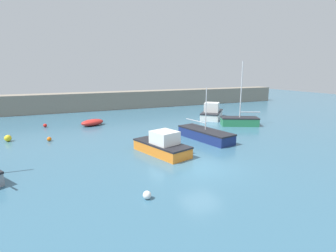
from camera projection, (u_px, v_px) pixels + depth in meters
name	position (u px, v px, depth m)	size (l,w,h in m)	color
ground_plane	(201.00, 169.00, 17.06)	(120.00, 120.00, 0.20)	#38667F
harbor_breakwater	(109.00, 101.00, 42.26)	(65.08, 3.03, 2.77)	gray
cabin_cruiser_white	(162.00, 145.00, 19.65)	(3.25, 5.17, 1.79)	orange
motorboat_with_cabin	(212.00, 113.00, 34.21)	(5.28, 5.55, 2.11)	white
rowboat_blue_near	(92.00, 122.00, 29.83)	(3.05, 2.39, 0.71)	red
sailboat_short_mast	(205.00, 135.00, 23.72)	(2.87, 6.03, 4.69)	navy
sailboat_tall_mast	(239.00, 121.00, 29.83)	(4.49, 3.44, 7.17)	#287A4C
mooring_buoy_orange	(49.00, 139.00, 23.25)	(0.39, 0.39, 0.39)	orange
mooring_buoy_red	(45.00, 125.00, 28.96)	(0.40, 0.40, 0.40)	red
mooring_buoy_yellow	(8.00, 138.00, 23.16)	(0.59, 0.59, 0.59)	yellow
mooring_buoy_white	(147.00, 195.00, 12.79)	(0.42, 0.42, 0.42)	white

